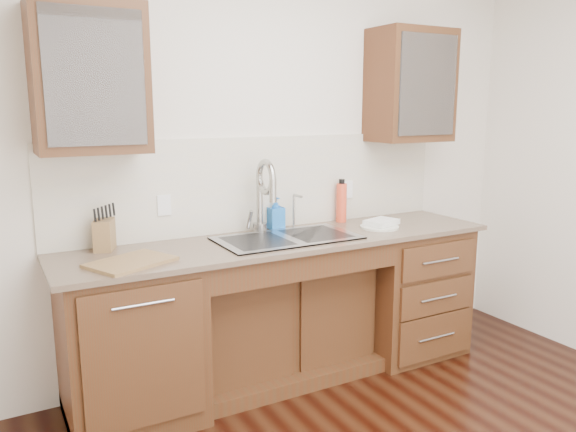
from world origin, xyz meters
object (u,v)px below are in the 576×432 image
plate (379,227)px  cutting_board (131,262)px  water_bottle (341,203)px  knife_block (104,235)px  soap_bottle (276,213)px

plate → cutting_board: size_ratio=0.63×
plate → cutting_board: 1.63m
water_bottle → cutting_board: (-1.52, -0.37, -0.12)m
plate → cutting_board: bearing=-177.2°
water_bottle → plate: (0.11, -0.29, -0.13)m
knife_block → soap_bottle: bearing=24.3°
water_bottle → plate: 0.33m
soap_bottle → cutting_board: 1.10m
knife_block → cutting_board: size_ratio=0.43×
soap_bottle → knife_block: (-1.08, -0.03, -0.02)m
water_bottle → cutting_board: 1.57m
water_bottle → knife_block: bearing=-179.5°
knife_block → plate: bearing=13.4°
plate → soap_bottle: bearing=153.3°
cutting_board → water_bottle: bearing=13.5°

